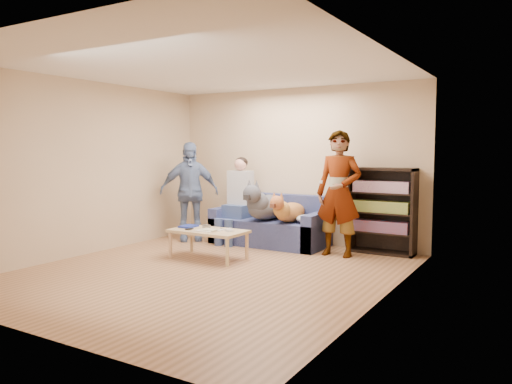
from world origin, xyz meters
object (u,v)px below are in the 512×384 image
Objects in this scene: sofa at (271,227)px; dog_gray at (265,205)px; person_standing_left at (189,192)px; person_seated at (237,197)px; person_standing_right at (339,193)px; coffee_table at (208,233)px; notebook_blue at (189,226)px; camera_silver at (206,226)px; bookshelf at (382,209)px; dog_tan at (288,211)px.

dog_gray is at bearing -93.38° from sofa.
person_standing_left is 1.16× the size of person_seated.
person_seated reaches higher than dog_gray.
coffee_table is at bearing -143.82° from person_standing_right.
person_standing_right is 2.28m from notebook_blue.
notebook_blue is at bearing -114.72° from sofa.
notebook_blue is 1.30m from person_seated.
camera_silver is at bearing -105.16° from sofa.
sofa is 0.43m from dog_gray.
coffee_table is at bearing -99.33° from sofa.
person_standing_left is 15.46× the size of camera_silver.
dog_gray reaches higher than camera_silver.
bookshelf reaches higher than dog_gray.
dog_gray is 1.16× the size of coffee_table.
sofa is at bearing -24.31° from person_standing_left.
dog_gray is (-1.31, 0.09, -0.26)m from person_standing_right.
notebook_blue is 0.20× the size of dog_gray.
dog_tan reaches higher than sofa.
sofa reaches higher than camera_silver.
bookshelf reaches higher than dog_tan.
sofa is at bearing -172.60° from bookshelf.
person_standing_right reaches higher than person_standing_left.
person_seated is at bearing 87.37° from notebook_blue.
coffee_table is at bearing -7.13° from notebook_blue.
person_seated is (-1.88, 0.15, -0.16)m from person_standing_right.
person_seated is (-0.58, -0.13, 0.49)m from sofa.
person_standing_left is at bearing 127.78° from notebook_blue.
person_standing_right is 16.90× the size of camera_silver.
sofa is at bearing 167.31° from person_standing_right.
person_standing_right reaches higher than person_seated.
person_seated is at bearing -171.38° from bookshelf.
person_standing_right is at bearing -4.81° from dog_tan.
bookshelf is at bearing 39.25° from coffee_table.
coffee_table is 0.85× the size of bookshelf.
bookshelf is at bearing 33.51° from notebook_blue.
dog_tan reaches higher than camera_silver.
person_seated is 0.58m from dog_gray.
sofa is 1.86m from bookshelf.
person_standing_right is 0.76m from bookshelf.
camera_silver is at bearing -106.99° from dog_gray.
sofa is at bearing 86.62° from dog_gray.
bookshelf is (1.38, 0.44, 0.07)m from dog_tan.
person_seated is at bearing 174.75° from person_standing_right.
person_standing_left is 1.59m from coffee_table.
dog_gray reaches higher than dog_tan.
dog_tan is (1.79, 0.23, -0.24)m from person_standing_left.
dog_gray reaches higher than notebook_blue.
dog_tan is at bearing -34.51° from person_standing_left.
camera_silver is 0.08× the size of bookshelf.
bookshelf is (2.38, 0.36, -0.09)m from person_seated.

